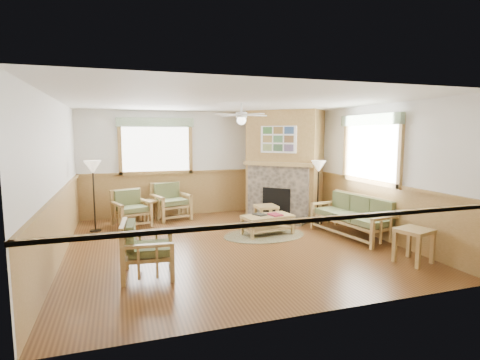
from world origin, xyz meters
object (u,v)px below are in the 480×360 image
object	(u,v)px
end_table_chairs	(147,210)
floor_lamp_left	(94,196)
sofa	(352,216)
floor_lamp_right	(318,192)
armchair_back_right	(171,201)
coffee_table	(268,225)
armchair_left	(148,248)
footstool	(266,214)
end_table_sofa	(413,246)
armchair_back_left	(131,208)

from	to	relation	value
end_table_chairs	floor_lamp_left	distance (m)	1.46
sofa	floor_lamp_right	xyz separation A→B (m)	(-0.13, 1.19, 0.34)
armchair_back_right	end_table_chairs	distance (m)	0.62
floor_lamp_left	floor_lamp_right	bearing A→B (deg)	-9.91
coffee_table	armchair_left	bearing A→B (deg)	-156.81
footstool	floor_lamp_left	size ratio (longest dim) A/B	0.31
end_table_sofa	floor_lamp_left	bearing A→B (deg)	143.54
armchair_left	end_table_chairs	bearing A→B (deg)	1.17
armchair_back_left	armchair_back_right	distance (m)	1.07
armchair_back_right	coffee_table	world-z (taller)	armchair_back_right
armchair_left	end_table_sofa	size ratio (longest dim) A/B	1.46
footstool	floor_lamp_right	distance (m)	1.33
end_table_chairs	footstool	bearing A→B (deg)	-22.71
armchair_left	footstool	distance (m)	3.92
floor_lamp_right	armchair_left	bearing A→B (deg)	-152.33
armchair_back_left	floor_lamp_left	distance (m)	0.89
armchair_back_left	armchair_left	bearing A→B (deg)	-106.88
armchair_back_right	armchair_left	distance (m)	3.80
end_table_chairs	armchair_back_right	bearing A→B (deg)	0.00
end_table_chairs	footstool	xyz separation A→B (m)	(2.68, -1.12, -0.04)
footstool	armchair_back_right	bearing A→B (deg)	151.85
sofa	end_table_sofa	xyz separation A→B (m)	(0.00, -1.71, -0.13)
end_table_sofa	coffee_table	bearing A→B (deg)	124.97
coffee_table	floor_lamp_left	bearing A→B (deg)	149.26
armchair_back_left	coffee_table	distance (m)	3.19
armchair_back_left	footstool	size ratio (longest dim) A/B	1.69
sofa	end_table_sofa	world-z (taller)	sofa
armchair_left	floor_lamp_left	xyz separation A→B (m)	(-0.90, 3.00, 0.36)
sofa	floor_lamp_left	xyz separation A→B (m)	(-5.10, 2.06, 0.36)
armchair_back_right	armchair_left	xyz separation A→B (m)	(-0.84, -3.71, -0.03)
floor_lamp_right	armchair_back_right	bearing A→B (deg)	153.98
end_table_chairs	floor_lamp_left	bearing A→B (deg)	-148.60
armchair_left	footstool	bearing A→B (deg)	-43.56
sofa	end_table_sofa	size ratio (longest dim) A/B	3.19
armchair_back_right	end_table_chairs	world-z (taller)	armchair_back_right
armchair_left	end_table_chairs	xyz separation A→B (m)	(0.26, 3.71, -0.17)
armchair_back_left	sofa	bearing A→B (deg)	-47.34
footstool	end_table_sofa	bearing A→B (deg)	-69.43
armchair_left	armchair_back_left	bearing A→B (deg)	7.38
sofa	floor_lamp_right	bearing A→B (deg)	177.48
armchair_back_right	coffee_table	distance (m)	2.76
armchair_back_right	floor_lamp_left	xyz separation A→B (m)	(-1.74, -0.71, 0.33)
armchair_back_left	end_table_chairs	xyz separation A→B (m)	(0.38, 0.45, -0.16)
coffee_table	floor_lamp_right	bearing A→B (deg)	12.23
armchair_left	footstool	size ratio (longest dim) A/B	1.71
sofa	armchair_back_left	size ratio (longest dim) A/B	2.21
floor_lamp_right	end_table_sofa	bearing A→B (deg)	-87.43
armchair_back_left	floor_lamp_right	size ratio (longest dim) A/B	0.55
sofa	coffee_table	size ratio (longest dim) A/B	1.74
footstool	armchair_left	bearing A→B (deg)	-138.68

